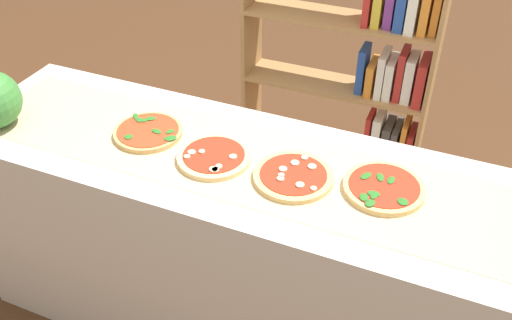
{
  "coord_description": "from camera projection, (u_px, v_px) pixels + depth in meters",
  "views": [
    {
      "loc": [
        0.64,
        -1.5,
        2.21
      ],
      "look_at": [
        0.0,
        0.0,
        0.97
      ],
      "focal_mm": 40.16,
      "sensor_mm": 36.0,
      "label": 1
    }
  ],
  "objects": [
    {
      "name": "counter",
      "position": [
        256.0,
        256.0,
        2.35
      ],
      "size": [
        2.38,
        0.67,
        0.95
      ],
      "primitive_type": "cube",
      "color": "beige",
      "rests_on": "ground_plane"
    },
    {
      "name": "parchment_paper",
      "position": [
        256.0,
        164.0,
        2.06
      ],
      "size": [
        2.24,
        0.46,
        0.0
      ],
      "primitive_type": "cube",
      "color": "tan",
      "rests_on": "counter"
    },
    {
      "name": "pizza_spinach_0",
      "position": [
        148.0,
        132.0,
        2.2
      ],
      "size": [
        0.27,
        0.26,
        0.03
      ],
      "color": "tan",
      "rests_on": "parchment_paper"
    },
    {
      "name": "pizza_mushroom_1",
      "position": [
        214.0,
        157.0,
        2.07
      ],
      "size": [
        0.27,
        0.27,
        0.03
      ],
      "color": "#E5C17F",
      "rests_on": "parchment_paper"
    },
    {
      "name": "pizza_mushroom_2",
      "position": [
        293.0,
        176.0,
        1.99
      ],
      "size": [
        0.28,
        0.28,
        0.03
      ],
      "color": "#DBB26B",
      "rests_on": "parchment_paper"
    },
    {
      "name": "pizza_spinach_3",
      "position": [
        384.0,
        188.0,
        1.93
      ],
      "size": [
        0.28,
        0.28,
        0.03
      ],
      "color": "#DBB26B",
      "rests_on": "parchment_paper"
    },
    {
      "name": "bookshelf",
      "position": [
        364.0,
        86.0,
        2.88
      ],
      "size": [
        0.95,
        0.25,
        1.47
      ],
      "color": "#A87A47",
      "rests_on": "ground_plane"
    }
  ]
}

